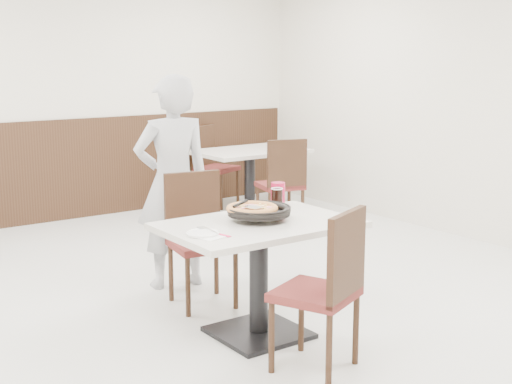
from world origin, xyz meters
TOP-DOWN VIEW (x-y plane):
  - floor at (0.00, 0.00)m, footprint 7.00×7.00m
  - wall_back at (0.00, 3.50)m, footprint 6.00×0.04m
  - wall_right at (3.00, 0.00)m, footprint 0.04×7.00m
  - wainscot_back at (0.00, 3.48)m, footprint 5.90×0.03m
  - main_table at (-0.14, -0.41)m, footprint 1.26×0.90m
  - chair_near at (-0.17, -1.00)m, footprint 0.55×0.55m
  - chair_far at (-0.14, 0.28)m, footprint 0.49×0.49m
  - trivet at (-0.12, -0.34)m, footprint 0.12×0.12m
  - pizza_pan at (-0.10, -0.37)m, footprint 0.43×0.43m
  - pizza at (-0.14, -0.35)m, footprint 0.34×0.34m
  - pizza_server at (-0.15, -0.38)m, footprint 0.10×0.12m
  - napkin at (-0.58, -0.55)m, footprint 0.18×0.18m
  - side_plate at (-0.59, -0.48)m, footprint 0.21×0.21m
  - fork at (-0.53, -0.48)m, footprint 0.03×0.16m
  - cola_glass at (0.21, -0.14)m, footprint 0.08×0.08m
  - red_cup at (0.28, -0.07)m, footprint 0.11×0.11m
  - diner_person at (-0.09, 0.79)m, footprint 0.66×0.50m
  - bg_table_right at (1.80, 2.45)m, footprint 1.21×0.81m
  - bg_chair_right_near at (1.73, 1.81)m, footprint 0.52×0.52m
  - bg_chair_right_far at (1.80, 3.14)m, footprint 0.55×0.55m

SIDE VIEW (x-z plane):
  - floor at x=0.00m, z-range 0.00..0.00m
  - main_table at x=-0.14m, z-range 0.00..0.75m
  - bg_table_right at x=1.80m, z-range 0.00..0.75m
  - chair_near at x=-0.17m, z-range 0.00..0.95m
  - chair_far at x=-0.14m, z-range 0.00..0.95m
  - bg_chair_right_near at x=1.73m, z-range 0.00..0.95m
  - bg_chair_right_far at x=1.80m, z-range 0.00..0.95m
  - wainscot_back at x=0.00m, z-range 0.00..1.10m
  - napkin at x=-0.58m, z-range 0.75..0.75m
  - side_plate at x=-0.59m, z-range 0.75..0.77m
  - trivet at x=-0.12m, z-range 0.75..0.79m
  - fork at x=-0.53m, z-range 0.77..0.77m
  - pizza_pan at x=-0.10m, z-range 0.79..0.80m
  - pizza at x=-0.14m, z-range 0.80..0.82m
  - cola_glass at x=0.21m, z-range 0.75..0.88m
  - diner_person at x=-0.09m, z-range 0.00..1.65m
  - red_cup at x=0.28m, z-range 0.75..0.91m
  - pizza_server at x=-0.15m, z-range 0.84..0.84m
  - wall_back at x=0.00m, z-range 0.00..2.80m
  - wall_right at x=3.00m, z-range 0.00..2.80m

